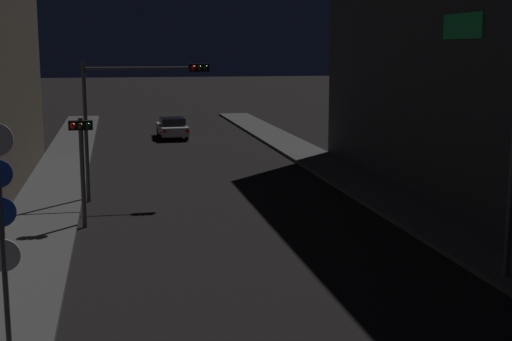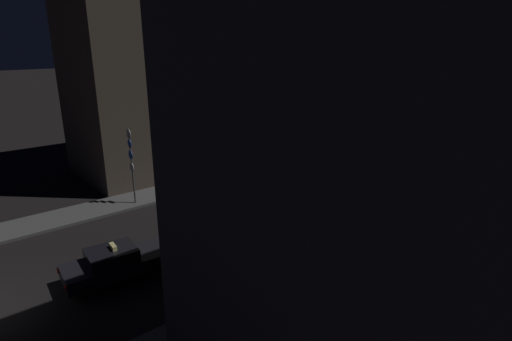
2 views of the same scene
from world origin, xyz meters
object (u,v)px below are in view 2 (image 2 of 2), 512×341
sign_pole_left (131,160)px  traffic_light_overhead (337,118)px  traffic_light_left_kerb (281,138)px  far_car (482,132)px  taxi (116,263)px  street_lamp_near_block (322,164)px

sign_pole_left → traffic_light_overhead: bearing=79.9°
traffic_light_left_kerb → far_car: bearing=78.2°
taxi → far_car: 39.56m
sign_pole_left → traffic_light_left_kerb: bearing=85.6°
sign_pole_left → street_lamp_near_block: bearing=15.9°
traffic_light_left_kerb → street_lamp_near_block: size_ratio=0.49×
traffic_light_left_kerb → sign_pole_left: 11.53m
far_car → sign_pole_left: 36.04m
traffic_light_overhead → traffic_light_left_kerb: traffic_light_overhead is taller
traffic_light_overhead → sign_pole_left: traffic_light_overhead is taller
taxi → traffic_light_left_kerb: 16.94m
far_car → sign_pole_left: (-5.90, -35.49, 2.20)m
traffic_light_overhead → sign_pole_left: bearing=-100.1°
far_car → traffic_light_left_kerb: 24.59m
far_car → traffic_light_left_kerb: bearing=-101.8°
far_car → traffic_light_left_kerb: size_ratio=1.18×
traffic_light_overhead → traffic_light_left_kerb: (-1.90, -4.19, -1.34)m
sign_pole_left → street_lamp_near_block: size_ratio=0.60×
taxi → street_lamp_near_block: street_lamp_near_block is taller
traffic_light_left_kerb → sign_pole_left: bearing=-94.4°
far_car → sign_pole_left: bearing=-99.4°
far_car → traffic_light_overhead: size_ratio=0.81×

